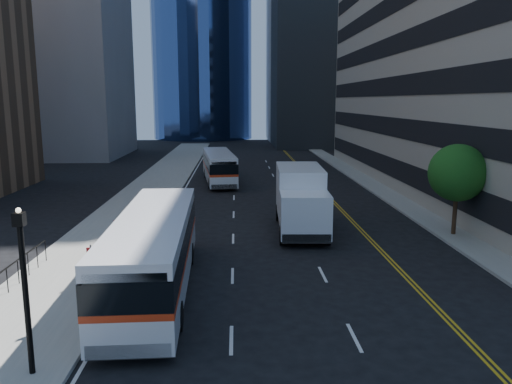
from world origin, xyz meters
TOP-DOWN VIEW (x-y plane):
  - ground at (0.00, 0.00)m, footprint 160.00×160.00m
  - sidewalk_west at (-10.50, 25.00)m, footprint 5.00×90.00m
  - sidewalk_east at (9.00, 25.00)m, footprint 2.00×90.00m
  - midrise_west at (-28.00, 52.00)m, footprint 18.00×18.00m
  - street_tree at (9.00, 8.00)m, footprint 3.20×3.20m
  - lamp_post at (-9.00, -6.00)m, footprint 0.28×0.28m
  - bus_front at (-6.60, 0.36)m, footprint 3.05×12.28m
  - bus_rear at (-4.93, 27.62)m, footprint 3.64×11.23m
  - box_truck at (0.47, 9.61)m, footprint 3.00×7.80m

SIDE VIEW (x-z plane):
  - ground at x=0.00m, z-range 0.00..0.00m
  - sidewalk_west at x=-10.50m, z-range 0.00..0.15m
  - sidewalk_east at x=9.00m, z-range 0.00..0.15m
  - bus_rear at x=-4.93m, z-range 0.13..2.98m
  - bus_front at x=-6.60m, z-range 0.14..3.29m
  - box_truck at x=0.47m, z-range 0.10..3.78m
  - lamp_post at x=-9.00m, z-range 0.44..5.00m
  - street_tree at x=9.00m, z-range 1.09..6.19m
  - midrise_west at x=-28.00m, z-range 0.00..35.00m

